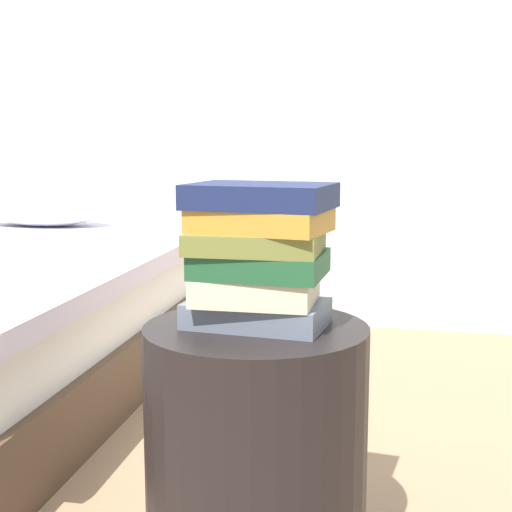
# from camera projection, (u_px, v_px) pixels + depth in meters

# --- Properties ---
(wall_back) EXTENTS (7.00, 0.08, 2.60)m
(wall_back) POSITION_uv_depth(u_px,v_px,m) (365.00, 33.00, 3.21)
(wall_back) COLOR silver
(wall_back) RESTS_ON ground_plane
(side_table) EXTENTS (0.44, 0.44, 0.49)m
(side_table) POSITION_uv_depth(u_px,v_px,m) (256.00, 448.00, 1.46)
(side_table) COLOR black
(side_table) RESTS_ON ground_plane
(book_slate) EXTENTS (0.27, 0.18, 0.05)m
(book_slate) POSITION_uv_depth(u_px,v_px,m) (257.00, 313.00, 1.42)
(book_slate) COLOR slate
(book_slate) RESTS_ON side_table
(book_cream) EXTENTS (0.23, 0.18, 0.05)m
(book_cream) POSITION_uv_depth(u_px,v_px,m) (258.00, 289.00, 1.41)
(book_cream) COLOR beige
(book_cream) RESTS_ON book_slate
(book_forest) EXTENTS (0.24, 0.19, 0.05)m
(book_forest) POSITION_uv_depth(u_px,v_px,m) (260.00, 264.00, 1.40)
(book_forest) COLOR #1E512D
(book_forest) RESTS_ON book_cream
(book_olive) EXTENTS (0.25, 0.20, 0.04)m
(book_olive) POSITION_uv_depth(u_px,v_px,m) (257.00, 241.00, 1.39)
(book_olive) COLOR olive
(book_olive) RESTS_ON book_forest
(book_ochre) EXTENTS (0.26, 0.20, 0.04)m
(book_ochre) POSITION_uv_depth(u_px,v_px,m) (260.00, 220.00, 1.38)
(book_ochre) COLOR #B7842D
(book_ochre) RESTS_ON book_olive
(book_navy) EXTENTS (0.28, 0.21, 0.05)m
(book_navy) POSITION_uv_depth(u_px,v_px,m) (261.00, 196.00, 1.38)
(book_navy) COLOR #19234C
(book_navy) RESTS_ON book_ochre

